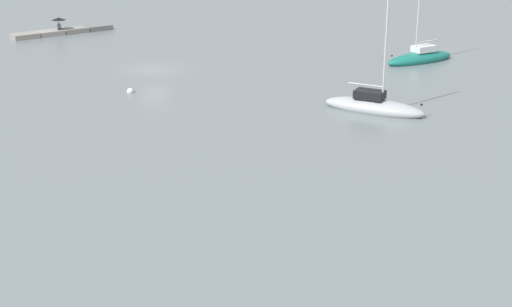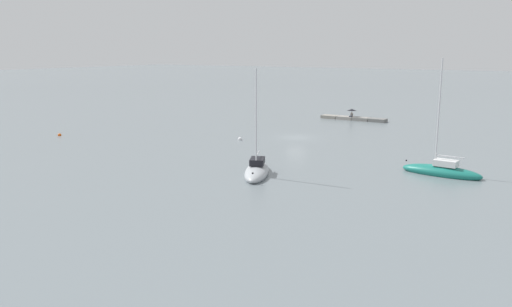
{
  "view_description": "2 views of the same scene",
  "coord_description": "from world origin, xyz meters",
  "px_view_note": "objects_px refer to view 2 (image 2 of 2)",
  "views": [
    {
      "loc": [
        30.53,
        56.93,
        15.35
      ],
      "look_at": [
        7.19,
        24.82,
        1.06
      ],
      "focal_mm": 53.19,
      "sensor_mm": 36.0,
      "label": 1
    },
    {
      "loc": [
        -30.8,
        59.44,
        11.27
      ],
      "look_at": [
        -5.43,
        18.69,
        1.61
      ],
      "focal_mm": 36.31,
      "sensor_mm": 36.0,
      "label": 2
    }
  ],
  "objects_px": {
    "person_seated_grey_left": "(351,115)",
    "mooring_buoy_far": "(60,135)",
    "umbrella_open_black": "(352,110)",
    "mooring_buoy_mid": "(240,139)",
    "sailboat_teal_outer": "(441,171)",
    "sailboat_grey_near": "(257,171)"
  },
  "relations": [
    {
      "from": "person_seated_grey_left",
      "to": "mooring_buoy_far",
      "type": "bearing_deg",
      "value": 64.01
    },
    {
      "from": "umbrella_open_black",
      "to": "mooring_buoy_mid",
      "type": "distance_m",
      "value": 26.17
    },
    {
      "from": "person_seated_grey_left",
      "to": "mooring_buoy_mid",
      "type": "xyz_separation_m",
      "value": [
        4.8,
        25.64,
        -0.67
      ]
    },
    {
      "from": "person_seated_grey_left",
      "to": "sailboat_teal_outer",
      "type": "distance_m",
      "value": 37.96
    },
    {
      "from": "person_seated_grey_left",
      "to": "sailboat_grey_near",
      "type": "height_order",
      "value": "sailboat_grey_near"
    },
    {
      "from": "sailboat_grey_near",
      "to": "sailboat_teal_outer",
      "type": "relative_size",
      "value": 0.92
    },
    {
      "from": "umbrella_open_black",
      "to": "person_seated_grey_left",
      "type": "bearing_deg",
      "value": 62.07
    },
    {
      "from": "sailboat_teal_outer",
      "to": "mooring_buoy_far",
      "type": "xyz_separation_m",
      "value": [
        48.33,
        4.14,
        -0.28
      ]
    },
    {
      "from": "mooring_buoy_far",
      "to": "mooring_buoy_mid",
      "type": "bearing_deg",
      "value": -155.93
    },
    {
      "from": "umbrella_open_black",
      "to": "sailboat_teal_outer",
      "type": "height_order",
      "value": "sailboat_teal_outer"
    },
    {
      "from": "sailboat_grey_near",
      "to": "sailboat_teal_outer",
      "type": "bearing_deg",
      "value": -174.23
    },
    {
      "from": "mooring_buoy_far",
      "to": "umbrella_open_black",
      "type": "bearing_deg",
      "value": -127.27
    },
    {
      "from": "sailboat_grey_near",
      "to": "umbrella_open_black",
      "type": "bearing_deg",
      "value": -106.17
    },
    {
      "from": "umbrella_open_black",
      "to": "sailboat_teal_outer",
      "type": "relative_size",
      "value": 0.13
    },
    {
      "from": "umbrella_open_black",
      "to": "mooring_buoy_mid",
      "type": "xyz_separation_m",
      "value": [
        4.82,
        25.67,
        -1.55
      ]
    },
    {
      "from": "person_seated_grey_left",
      "to": "sailboat_grey_near",
      "type": "xyz_separation_m",
      "value": [
        -6.81,
        40.3,
        -0.4
      ]
    },
    {
      "from": "sailboat_grey_near",
      "to": "mooring_buoy_far",
      "type": "relative_size",
      "value": 21.5
    },
    {
      "from": "umbrella_open_black",
      "to": "sailboat_teal_outer",
      "type": "bearing_deg",
      "value": 123.96
    },
    {
      "from": "sailboat_teal_outer",
      "to": "sailboat_grey_near",
      "type": "bearing_deg",
      "value": 126.45
    },
    {
      "from": "person_seated_grey_left",
      "to": "mooring_buoy_mid",
      "type": "bearing_deg",
      "value": 90.68
    },
    {
      "from": "person_seated_grey_left",
      "to": "sailboat_teal_outer",
      "type": "bearing_deg",
      "value": 135.29
    },
    {
      "from": "sailboat_grey_near",
      "to": "mooring_buoy_far",
      "type": "height_order",
      "value": "sailboat_grey_near"
    }
  ]
}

